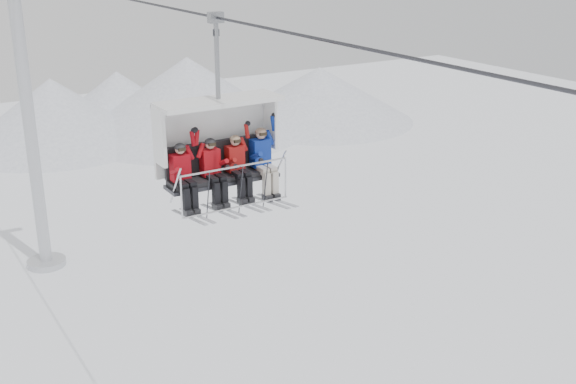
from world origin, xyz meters
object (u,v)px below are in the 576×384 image
lift_tower_right (32,149)px  skier_center_right (238,165)px  skier_center_left (213,169)px  skier_far_right (263,159)px  skier_far_left (183,175)px  chairlift_carrier (217,139)px

lift_tower_right → skier_center_right: bearing=-89.1°
skier_center_left → skier_far_right: bearing=0.3°
skier_far_left → skier_center_left: size_ratio=1.00×
lift_tower_right → skier_center_left: (-0.28, -19.40, 4.41)m
chairlift_carrier → skier_center_right: bearing=-45.7°
skier_far_left → chairlift_carrier: bearing=18.6°
skier_center_right → skier_center_left: bearing=179.7°
chairlift_carrier → skier_far_right: bearing=-18.3°
skier_far_left → skier_center_right: skier_far_left is taller
skier_far_right → skier_center_right: bearing=-179.1°
skier_center_left → skier_center_right: size_ratio=1.00×
chairlift_carrier → skier_far_right: size_ratio=2.36×
chairlift_carrier → skier_center_right: chairlift_carrier is taller
chairlift_carrier → lift_tower_right: bearing=90.0°
skier_far_right → lift_tower_right: bearing=92.8°
lift_tower_right → skier_far_left: 19.92m
skier_center_left → skier_far_left: bearing=-179.9°
lift_tower_right → skier_far_right: 19.92m
lift_tower_right → skier_center_left: size_ratio=7.99×
skier_center_right → skier_far_right: bearing=0.9°
chairlift_carrier → skier_far_left: size_ratio=2.36×
skier_center_left → skier_center_right: skier_center_left is taller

